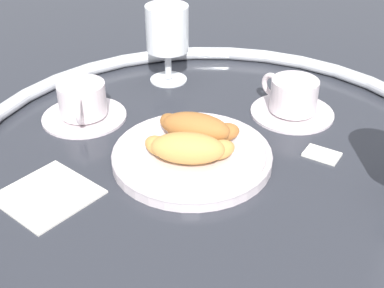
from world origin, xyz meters
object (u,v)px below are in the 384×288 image
(sugar_packet, at_px, (322,153))
(folded_napkin, at_px, (48,194))
(coffee_cup_near, at_px, (83,104))
(coffee_cup_far, at_px, (293,99))
(juice_glass_left, at_px, (167,31))
(croissant_large, at_px, (188,148))
(pastry_plate, at_px, (192,156))
(croissant_small, at_px, (197,128))

(sugar_packet, bearing_deg, folded_napkin, -133.82)
(coffee_cup_near, distance_m, folded_napkin, 0.20)
(coffee_cup_far, relative_size, folded_napkin, 1.24)
(juice_glass_left, xyz_separation_m, sugar_packet, (0.32, -0.11, -0.09))
(croissant_large, distance_m, juice_glass_left, 0.30)
(croissant_large, bearing_deg, pastry_plate, 106.37)
(croissant_small, bearing_deg, coffee_cup_far, 64.05)
(croissant_large, bearing_deg, folded_napkin, -134.35)
(croissant_large, xyz_separation_m, sugar_packet, (0.15, 0.13, -0.03))
(coffee_cup_near, height_order, juice_glass_left, juice_glass_left)
(pastry_plate, relative_size, croissant_small, 1.68)
(juice_glass_left, bearing_deg, pastry_plate, -51.77)
(pastry_plate, relative_size, croissant_large, 1.79)
(pastry_plate, relative_size, folded_napkin, 2.06)
(pastry_plate, xyz_separation_m, folded_napkin, (-0.13, -0.16, -0.01))
(coffee_cup_far, bearing_deg, croissant_large, -106.88)
(croissant_small, height_order, juice_glass_left, juice_glass_left)
(coffee_cup_near, distance_m, juice_glass_left, 0.21)
(sugar_packet, height_order, folded_napkin, sugar_packet)
(croissant_small, height_order, sugar_packet, croissant_small)
(folded_napkin, bearing_deg, croissant_small, 58.13)
(pastry_plate, distance_m, croissant_large, 0.04)
(coffee_cup_near, distance_m, coffee_cup_far, 0.34)
(juice_glass_left, bearing_deg, croissant_large, -53.54)
(pastry_plate, height_order, coffee_cup_near, coffee_cup_near)
(coffee_cup_far, height_order, sugar_packet, coffee_cup_far)
(croissant_large, xyz_separation_m, juice_glass_left, (-0.17, 0.24, 0.06))
(croissant_small, xyz_separation_m, juice_glass_left, (-0.16, 0.18, 0.06))
(pastry_plate, relative_size, coffee_cup_far, 1.67)
(coffee_cup_near, bearing_deg, pastry_plate, -6.51)
(pastry_plate, relative_size, coffee_cup_near, 1.67)
(croissant_large, relative_size, sugar_packet, 2.53)
(croissant_small, distance_m, coffee_cup_near, 0.20)
(pastry_plate, bearing_deg, juice_glass_left, 128.23)
(sugar_packet, bearing_deg, croissant_small, -152.37)
(croissant_small, bearing_deg, juice_glass_left, 130.93)
(coffee_cup_far, xyz_separation_m, sugar_packet, (0.08, -0.10, -0.02))
(coffee_cup_near, height_order, folded_napkin, coffee_cup_near)
(coffee_cup_near, relative_size, coffee_cup_far, 1.00)
(coffee_cup_far, relative_size, juice_glass_left, 0.97)
(croissant_large, xyz_separation_m, coffee_cup_near, (-0.22, 0.05, -0.01))
(croissant_small, bearing_deg, coffee_cup_near, -178.57)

